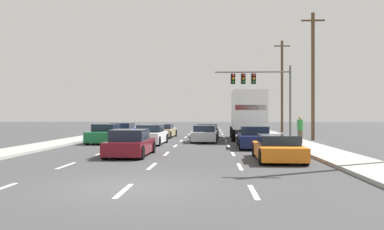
% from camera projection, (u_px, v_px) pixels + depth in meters
% --- Properties ---
extents(ground_plane, '(140.00, 140.00, 0.00)m').
position_uv_depth(ground_plane, '(186.00, 137.00, 36.11)').
color(ground_plane, '#3D3D3F').
extents(sidewalk_right, '(2.26, 80.00, 0.14)m').
position_uv_depth(sidewalk_right, '(287.00, 140.00, 30.72)').
color(sidewalk_right, '#9E9E99').
rests_on(sidewalk_right, ground_plane).
extents(sidewalk_left, '(2.26, 80.00, 0.14)m').
position_uv_depth(sidewalk_left, '(80.00, 139.00, 31.52)').
color(sidewalk_left, '#9E9E99').
rests_on(sidewalk_left, ground_plane).
extents(lane_markings, '(6.94, 57.00, 0.01)m').
position_uv_depth(lane_markings, '(184.00, 139.00, 33.01)').
color(lane_markings, silver).
rests_on(lane_markings, ground_plane).
extents(car_blue, '(1.95, 4.52, 1.29)m').
position_uv_depth(car_blue, '(123.00, 131.00, 34.43)').
color(car_blue, '#1E389E').
rests_on(car_blue, ground_plane).
extents(car_green, '(2.01, 4.13, 1.34)m').
position_uv_depth(car_green, '(106.00, 134.00, 27.97)').
color(car_green, '#196B38').
rests_on(car_green, ground_plane).
extents(car_tan, '(2.08, 4.67, 1.18)m').
position_uv_depth(car_tan, '(163.00, 131.00, 35.01)').
color(car_tan, tan).
rests_on(car_tan, ground_plane).
extents(car_white, '(1.98, 4.34, 1.31)m').
position_uv_depth(car_white, '(151.00, 135.00, 26.90)').
color(car_white, white).
rests_on(car_white, ground_plane).
extents(car_maroon, '(1.93, 4.26, 1.29)m').
position_uv_depth(car_maroon, '(130.00, 144.00, 19.36)').
color(car_maroon, maroon).
rests_on(car_maroon, ground_plane).
extents(car_black, '(2.03, 4.34, 1.17)m').
position_uv_depth(car_black, '(207.00, 131.00, 35.46)').
color(car_black, black).
rests_on(car_black, ground_plane).
extents(car_silver, '(1.99, 4.50, 1.22)m').
position_uv_depth(car_silver, '(205.00, 134.00, 29.39)').
color(car_silver, '#B7BABF').
rests_on(car_silver, ground_plane).
extents(box_truck, '(2.76, 8.82, 3.75)m').
position_uv_depth(box_truck, '(247.00, 113.00, 31.71)').
color(box_truck, white).
rests_on(box_truck, ground_plane).
extents(car_navy, '(2.05, 4.63, 1.31)m').
position_uv_depth(car_navy, '(254.00, 138.00, 24.03)').
color(car_navy, '#141E4C').
rests_on(car_navy, ground_plane).
extents(car_orange, '(2.03, 4.53, 1.12)m').
position_uv_depth(car_orange, '(278.00, 148.00, 17.55)').
color(car_orange, orange).
rests_on(car_orange, ground_plane).
extents(traffic_signal_mast, '(7.17, 0.69, 6.63)m').
position_uv_depth(traffic_signal_mast, '(256.00, 83.00, 37.86)').
color(traffic_signal_mast, '#595B56').
rests_on(traffic_signal_mast, ground_plane).
extents(utility_pole_mid, '(1.80, 0.28, 9.95)m').
position_uv_depth(utility_pole_mid, '(313.00, 75.00, 31.20)').
color(utility_pole_mid, brown).
rests_on(utility_pole_mid, ground_plane).
extents(utility_pole_far, '(1.80, 0.28, 10.36)m').
position_uv_depth(utility_pole_far, '(282.00, 85.00, 45.28)').
color(utility_pole_far, brown).
rests_on(utility_pole_far, ground_plane).
extents(pedestrian_near_corner, '(0.38, 0.38, 1.76)m').
position_uv_depth(pedestrian_near_corner, '(300.00, 130.00, 26.07)').
color(pedestrian_near_corner, brown).
rests_on(pedestrian_near_corner, sidewalk_right).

